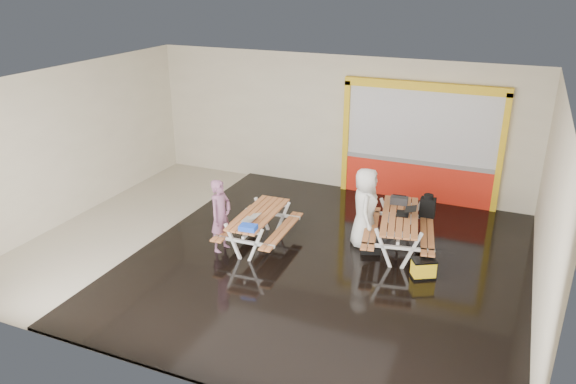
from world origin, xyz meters
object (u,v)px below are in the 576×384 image
at_px(person_right, 365,208).
at_px(blue_pouch, 248,228).
at_px(person_left, 221,216).
at_px(toolbox, 399,200).
at_px(laptop_left, 251,218).
at_px(picnic_table_left, 259,221).
at_px(backpack, 428,206).
at_px(dark_case, 370,248).
at_px(picnic_table_right, 399,224).
at_px(fluke_bag, 423,269).
at_px(laptop_right, 406,212).

height_order(person_right, blue_pouch, person_right).
bearing_deg(person_left, toolbox, -50.52).
distance_m(person_right, laptop_left, 2.37).
distance_m(laptop_left, blue_pouch, 0.43).
bearing_deg(picnic_table_left, person_left, -141.01).
xyz_separation_m(person_left, toolbox, (3.19, 1.98, 0.10)).
bearing_deg(backpack, blue_pouch, -139.32).
relative_size(picnic_table_left, dark_case, 4.95).
bearing_deg(backpack, picnic_table_left, -150.45).
bearing_deg(picnic_table_right, fluke_bag, -53.74).
relative_size(person_left, toolbox, 4.13).
relative_size(blue_pouch, backpack, 0.62).
bearing_deg(fluke_bag, toolbox, 119.13).
xyz_separation_m(backpack, fluke_bag, (0.28, -1.80, -0.51)).
xyz_separation_m(person_right, fluke_bag, (1.42, -0.92, -0.63)).
height_order(blue_pouch, toolbox, toolbox).
bearing_deg(laptop_right, blue_pouch, -146.10).
bearing_deg(dark_case, person_right, 127.68).
distance_m(picnic_table_right, blue_pouch, 3.09).
height_order(picnic_table_left, fluke_bag, picnic_table_left).
xyz_separation_m(person_left, person_right, (2.61, 1.40, 0.06)).
bearing_deg(person_right, picnic_table_left, 98.32).
relative_size(person_left, dark_case, 3.94).
bearing_deg(picnic_table_left, dark_case, 14.65).
relative_size(picnic_table_right, person_right, 1.31).
distance_m(person_left, dark_case, 3.13).
xyz_separation_m(laptop_left, laptop_right, (2.81, 1.39, 0.06)).
relative_size(picnic_table_right, blue_pouch, 6.91).
xyz_separation_m(picnic_table_left, toolbox, (2.58, 1.49, 0.32)).
bearing_deg(backpack, person_right, -142.24).
bearing_deg(person_right, blue_pouch, 116.48).
bearing_deg(toolbox, person_right, -134.29).
relative_size(blue_pouch, fluke_bag, 0.63).
xyz_separation_m(picnic_table_left, person_right, (2.00, 0.90, 0.28)).
bearing_deg(backpack, laptop_right, -112.47).
distance_m(picnic_table_right, fluke_bag, 1.23).
bearing_deg(dark_case, fluke_bag, -27.34).
height_order(toolbox, fluke_bag, toolbox).
height_order(backpack, fluke_bag, backpack).
bearing_deg(backpack, laptop_left, -145.38).
bearing_deg(laptop_left, blue_pouch, -69.97).
bearing_deg(blue_pouch, dark_case, 33.27).
xyz_separation_m(picnic_table_left, person_left, (-0.61, -0.50, 0.21)).
bearing_deg(picnic_table_left, blue_pouch, -78.66).
relative_size(picnic_table_left, blue_pouch, 5.91).
distance_m(laptop_right, fluke_bag, 1.35).
bearing_deg(laptop_right, picnic_table_right, -137.91).
xyz_separation_m(picnic_table_right, person_left, (-3.34, -1.42, 0.17)).
height_order(laptop_left, dark_case, laptop_left).
bearing_deg(backpack, dark_case, -126.82).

